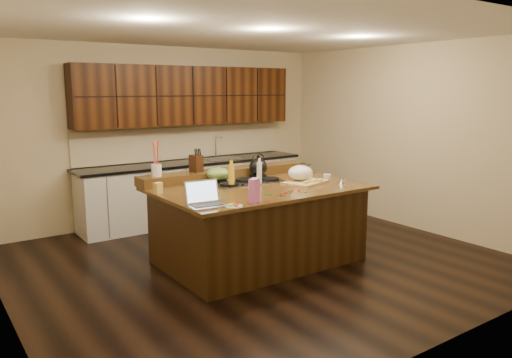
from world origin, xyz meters
TOP-DOWN VIEW (x-y plane):
  - room at (0.00, 0.00)m, footprint 5.52×5.02m
  - island at (0.00, 0.00)m, footprint 2.40×1.60m
  - back_ledge at (0.00, 0.70)m, footprint 2.40×0.30m
  - cooktop at (0.00, 0.30)m, footprint 0.92×0.52m
  - back_counter at (0.30, 2.23)m, footprint 3.70×0.66m
  - kettle at (0.30, 0.43)m, footprint 0.30×0.30m
  - green_bowl at (-0.30, 0.43)m, footprint 0.30×0.30m
  - laptop at (-1.01, -0.51)m, footprint 0.38×0.31m
  - oil_bottle at (-0.31, 0.10)m, footprint 0.09×0.09m
  - vinegar_bottle at (0.15, 0.19)m, footprint 0.08×0.08m
  - wooden_tray at (0.58, -0.10)m, footprint 0.61×0.52m
  - ramekin_a at (1.07, -0.04)m, footprint 0.11×0.11m
  - ramekin_b at (0.64, -0.10)m, footprint 0.11×0.11m
  - ramekin_c at (0.85, 0.07)m, footprint 0.11×0.11m
  - strainer_bowl at (1.08, 0.43)m, footprint 0.32×0.32m
  - kitchen_timer at (0.91, -0.46)m, footprint 0.09×0.09m
  - pink_bag at (-0.53, -0.68)m, footprint 0.15×0.13m
  - candy_plate at (-0.80, -0.71)m, footprint 0.21×0.21m
  - package_box at (-1.15, 0.28)m, footprint 0.11×0.09m
  - utensil_crock at (-0.98, 0.70)m, footprint 0.14×0.14m
  - knife_block at (-0.45, 0.70)m, footprint 0.12×0.18m
  - gumdrop_0 at (-0.06, -0.53)m, footprint 0.02×0.02m
  - gumdrop_1 at (0.20, -0.62)m, footprint 0.02×0.02m
  - gumdrop_2 at (0.08, -0.52)m, footprint 0.02×0.02m
  - gumdrop_3 at (-0.10, -0.61)m, footprint 0.02×0.02m
  - gumdrop_4 at (0.03, -0.50)m, footprint 0.02×0.02m
  - gumdrop_5 at (-0.19, -0.48)m, footprint 0.02×0.02m
  - gumdrop_6 at (0.21, -0.49)m, footprint 0.02×0.02m
  - gumdrop_7 at (0.12, -0.43)m, footprint 0.02×0.02m
  - gumdrop_8 at (0.15, -0.45)m, footprint 0.02×0.02m
  - gumdrop_9 at (-0.21, -0.44)m, footprint 0.02×0.02m
  - gumdrop_10 at (-0.13, -0.59)m, footprint 0.02×0.02m
  - gumdrop_11 at (0.03, -0.54)m, footprint 0.02×0.02m
  - gumdrop_12 at (-0.00, -0.51)m, footprint 0.02×0.02m
  - gumdrop_13 at (-0.12, -0.53)m, footprint 0.02×0.02m
  - gumdrop_14 at (0.15, -0.46)m, footprint 0.02×0.02m

SIDE VIEW (x-z plane):
  - island at x=0.00m, z-range 0.00..0.92m
  - candy_plate at x=-0.80m, z-range 0.92..0.93m
  - gumdrop_0 at x=-0.06m, z-range 0.92..0.94m
  - gumdrop_1 at x=0.20m, z-range 0.92..0.94m
  - gumdrop_2 at x=0.08m, z-range 0.92..0.94m
  - gumdrop_3 at x=-0.10m, z-range 0.92..0.94m
  - gumdrop_4 at x=0.03m, z-range 0.92..0.94m
  - gumdrop_5 at x=-0.19m, z-range 0.92..0.94m
  - gumdrop_6 at x=0.21m, z-range 0.92..0.94m
  - gumdrop_7 at x=0.12m, z-range 0.92..0.94m
  - gumdrop_8 at x=0.15m, z-range 0.92..0.94m
  - gumdrop_9 at x=-0.21m, z-range 0.92..0.94m
  - gumdrop_10 at x=-0.13m, z-range 0.92..0.94m
  - gumdrop_11 at x=0.03m, z-range 0.92..0.94m
  - gumdrop_12 at x=0.00m, z-range 0.92..0.94m
  - gumdrop_13 at x=-0.12m, z-range 0.92..0.94m
  - gumdrop_14 at x=0.15m, z-range 0.92..0.94m
  - cooktop at x=0.00m, z-range 0.91..0.96m
  - ramekin_a at x=1.07m, z-range 0.92..0.96m
  - ramekin_b at x=0.64m, z-range 0.92..0.96m
  - ramekin_c at x=0.85m, z-range 0.92..0.96m
  - kitchen_timer at x=0.91m, z-range 0.92..0.99m
  - strainer_bowl at x=1.08m, z-range 0.92..1.01m
  - back_ledge at x=0.00m, z-range 0.92..1.04m
  - package_box at x=-1.15m, z-range 0.92..1.05m
  - back_counter at x=0.30m, z-range -0.22..2.18m
  - laptop at x=-1.01m, z-range 0.86..1.11m
  - wooden_tray at x=0.58m, z-range 0.91..1.12m
  - green_bowl at x=-0.30m, z-range 0.97..1.12m
  - pink_bag at x=-0.53m, z-range 0.92..1.17m
  - vinegar_bottle at x=0.15m, z-range 0.92..1.17m
  - oil_bottle at x=-0.31m, z-range 0.92..1.19m
  - kettle at x=0.30m, z-range 0.97..1.18m
  - utensil_crock at x=-0.98m, z-range 1.04..1.18m
  - knife_block at x=-0.45m, z-range 1.04..1.25m
  - room at x=0.00m, z-range -0.01..2.71m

